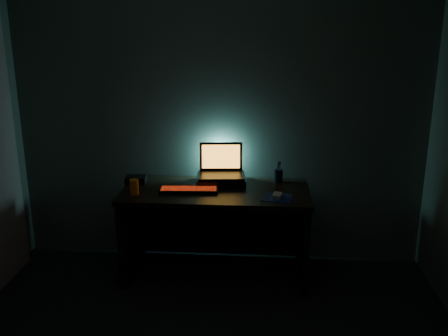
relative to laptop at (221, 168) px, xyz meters
name	(u,v)px	position (x,y,z in m)	size (l,w,h in m)	color
room	(184,200)	(-0.03, -1.83, 0.38)	(3.50, 4.00, 2.50)	black
desk	(216,217)	(-0.03, -0.16, -0.38)	(1.50, 0.70, 0.75)	black
riser	(221,180)	(0.00, -0.05, -0.09)	(0.40, 0.30, 0.06)	black
laptop	(221,168)	(0.00, 0.00, 0.00)	(0.40, 0.32, 0.26)	black
keyboard	(189,190)	(-0.23, -0.28, -0.11)	(0.47, 0.17, 0.03)	black
mousepad	(277,198)	(0.46, -0.38, -0.12)	(0.22, 0.20, 0.00)	navy
mouse	(277,196)	(0.46, -0.38, -0.10)	(0.06, 0.10, 0.03)	gray
pen_cup	(278,176)	(0.48, 0.02, -0.07)	(0.07, 0.07, 0.10)	black
juice_glass	(134,187)	(-0.65, -0.38, -0.06)	(0.07, 0.07, 0.12)	orange
router	(136,180)	(-0.71, -0.09, -0.09)	(0.18, 0.15, 0.06)	black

